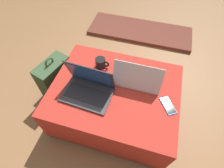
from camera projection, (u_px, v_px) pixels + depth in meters
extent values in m
plane|color=olive|center=(114.00, 112.00, 1.72)|extent=(14.00, 14.00, 0.00)
cube|color=maroon|center=(114.00, 111.00, 1.70)|extent=(0.98, 0.77, 0.05)
cube|color=#B22D23|center=(115.00, 100.00, 1.54)|extent=(1.02, 0.80, 0.36)
cube|color=#333338|center=(87.00, 94.00, 1.35)|extent=(0.39, 0.27, 0.02)
cube|color=#232328|center=(87.00, 94.00, 1.34)|extent=(0.34, 0.16, 0.00)
cube|color=#333338|center=(90.00, 75.00, 1.30)|extent=(0.38, 0.10, 0.25)
cube|color=#1E4799|center=(90.00, 76.00, 1.29)|extent=(0.34, 0.08, 0.22)
cube|color=silver|center=(137.00, 79.00, 1.44)|extent=(0.37, 0.22, 0.02)
cube|color=#232328|center=(138.00, 78.00, 1.43)|extent=(0.33, 0.12, 0.00)
cube|color=silver|center=(137.00, 77.00, 1.30)|extent=(0.37, 0.08, 0.21)
cube|color=#1E4799|center=(137.00, 77.00, 1.31)|extent=(0.33, 0.06, 0.19)
cube|color=#1E4C9E|center=(168.00, 106.00, 1.30)|extent=(0.14, 0.16, 0.01)
cube|color=black|center=(168.00, 105.00, 1.29)|extent=(0.13, 0.15, 0.00)
cube|color=#385133|center=(56.00, 79.00, 1.70)|extent=(0.25, 0.36, 0.42)
cube|color=#2F452B|center=(51.00, 80.00, 1.80)|extent=(0.13, 0.27, 0.19)
torus|color=#385133|center=(49.00, 62.00, 1.51)|extent=(0.04, 0.09, 0.09)
cylinder|color=black|center=(100.00, 63.00, 1.50)|extent=(0.09, 0.09, 0.09)
torus|color=black|center=(106.00, 64.00, 1.49)|extent=(0.06, 0.02, 0.06)
cube|color=brown|center=(140.00, 31.00, 2.45)|extent=(1.40, 0.50, 0.04)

